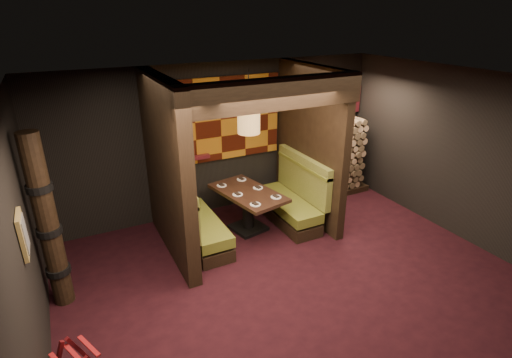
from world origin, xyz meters
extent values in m
cube|color=black|center=(0.00, 0.00, -0.01)|extent=(6.50, 5.50, 0.02)
cube|color=black|center=(0.00, 0.00, 2.86)|extent=(6.50, 5.50, 0.02)
cube|color=black|center=(0.00, 2.76, 1.43)|extent=(6.50, 0.02, 2.85)
cube|color=black|center=(0.00, -2.76, 1.43)|extent=(6.50, 0.02, 2.85)
cube|color=black|center=(-3.26, 0.00, 1.43)|extent=(0.02, 5.50, 2.85)
cube|color=black|center=(3.26, 0.00, 1.43)|extent=(0.02, 5.50, 2.85)
cube|color=black|center=(-1.35, 1.65, 1.43)|extent=(0.20, 2.20, 2.85)
cube|color=black|center=(1.30, 1.70, 1.43)|extent=(0.15, 2.10, 2.85)
cube|color=black|center=(-0.02, 0.70, 2.63)|extent=(2.85, 0.18, 0.44)
cube|color=#AC6817|center=(-0.02, 2.71, 1.82)|extent=(2.40, 0.06, 1.55)
cube|color=#AC6817|center=(-1.23, 1.82, 1.85)|extent=(0.04, 1.85, 1.45)
cube|color=#54141C|center=(-0.60, 2.65, 1.18)|extent=(0.60, 0.12, 0.07)
cube|color=black|center=(-0.85, 1.65, 0.11)|extent=(0.55, 1.60, 0.22)
cube|color=#626922|center=(-0.85, 1.65, 0.36)|extent=(0.55, 1.60, 0.18)
cube|color=olive|center=(-1.19, 1.65, 0.75)|extent=(0.12, 1.60, 0.78)
cube|color=#626922|center=(-1.19, 1.65, 1.10)|extent=(0.15, 1.60, 0.06)
cube|color=black|center=(0.82, 1.65, 0.11)|extent=(0.55, 1.60, 0.22)
cube|color=#626922|center=(0.82, 1.65, 0.36)|extent=(0.55, 1.60, 0.18)
cube|color=olive|center=(1.16, 1.65, 0.75)|extent=(0.12, 1.60, 0.78)
cube|color=#626922|center=(1.16, 1.65, 1.10)|extent=(0.15, 1.60, 0.06)
cube|color=black|center=(0.05, 1.70, 0.03)|extent=(0.65, 0.65, 0.06)
cylinder|color=black|center=(0.05, 1.70, 0.35)|extent=(0.20, 0.20, 0.69)
cube|color=#322015|center=(0.05, 1.70, 0.72)|extent=(1.05, 1.55, 0.06)
cylinder|color=white|center=(-0.07, 1.18, 0.76)|extent=(0.18, 0.18, 0.01)
cube|color=black|center=(-0.07, 1.18, 0.78)|extent=(0.09, 0.12, 0.02)
cylinder|color=white|center=(0.36, 1.27, 0.76)|extent=(0.18, 0.18, 0.01)
cube|color=black|center=(0.36, 1.27, 0.78)|extent=(0.09, 0.12, 0.02)
cylinder|color=white|center=(-0.17, 1.66, 0.76)|extent=(0.18, 0.18, 0.01)
cube|color=black|center=(-0.17, 1.66, 0.78)|extent=(0.09, 0.12, 0.02)
cylinder|color=white|center=(0.27, 1.75, 0.76)|extent=(0.18, 0.18, 0.01)
cube|color=black|center=(0.27, 1.75, 0.78)|extent=(0.09, 0.12, 0.02)
cylinder|color=white|center=(-0.27, 2.14, 0.76)|extent=(0.18, 0.18, 0.01)
cube|color=black|center=(-0.27, 2.14, 0.78)|extent=(0.09, 0.12, 0.02)
cylinder|color=white|center=(0.17, 2.23, 0.76)|extent=(0.18, 0.18, 0.01)
cube|color=black|center=(0.17, 2.23, 0.78)|extent=(0.09, 0.12, 0.02)
cylinder|color=#A67C44|center=(0.05, 1.65, 2.05)|extent=(0.37, 0.37, 0.45)
sphere|color=#FFC672|center=(0.05, 1.65, 2.05)|extent=(0.18, 0.18, 0.18)
cylinder|color=black|center=(0.05, 1.65, 2.56)|extent=(0.02, 0.02, 0.57)
cube|color=olive|center=(-3.22, 0.10, 1.62)|extent=(0.04, 0.36, 0.46)
cube|color=#3F3F3F|center=(-3.20, 0.10, 1.62)|extent=(0.01, 0.27, 0.36)
cube|color=#470A0D|center=(-2.90, -0.32, 0.28)|extent=(0.28, 0.15, 0.64)
cube|color=maroon|center=(-2.97, -0.55, 0.52)|extent=(0.19, 0.38, 0.01)
cube|color=maroon|center=(-2.83, -0.49, 0.52)|extent=(0.19, 0.38, 0.01)
cylinder|color=black|center=(-3.05, 1.10, 1.20)|extent=(0.26, 0.26, 2.40)
cylinder|color=black|center=(-3.05, 1.10, 0.50)|extent=(0.31, 0.31, 0.09)
cylinder|color=black|center=(-3.05, 1.10, 1.10)|extent=(0.31, 0.31, 0.09)
cylinder|color=black|center=(-3.05, 1.10, 1.70)|extent=(0.31, 0.31, 0.09)
cube|color=black|center=(2.29, 2.35, 0.06)|extent=(1.73, 0.70, 0.12)
cube|color=brown|center=(2.29, 2.35, 0.88)|extent=(1.73, 0.70, 1.52)
cube|color=maroon|center=(2.29, 2.68, 1.92)|extent=(1.83, 0.10, 0.56)
cube|color=black|center=(1.39, 1.96, 1.43)|extent=(0.08, 0.08, 2.85)
camera|label=1|loc=(-2.71, -4.02, 3.68)|focal=28.00mm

